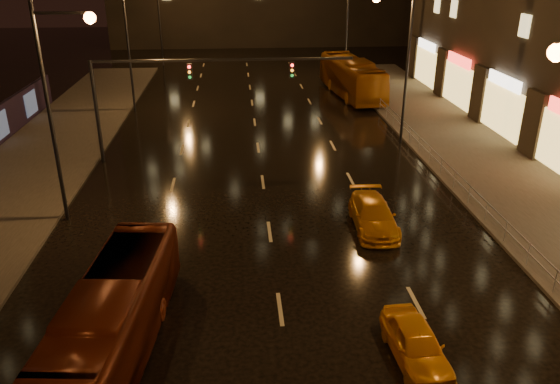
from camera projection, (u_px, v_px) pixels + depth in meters
name	position (u px, v px, depth m)	size (l,w,h in m)	color
ground	(259.00, 158.00, 34.24)	(140.00, 140.00, 0.00)	black
sidewalk_left	(7.00, 196.00, 28.64)	(7.00, 70.00, 0.15)	#38332D
sidewalk_right	(503.00, 180.00, 30.64)	(7.00, 70.00, 0.15)	#38332D
traffic_signal	(172.00, 84.00, 31.98)	(15.31, 0.32, 6.20)	black
railing_right	(430.00, 150.00, 32.81)	(0.05, 56.00, 1.00)	#99999E
bus_red	(113.00, 320.00, 16.86)	(2.23, 9.54, 2.66)	#581B0C
bus_curb	(351.00, 77.00, 48.79)	(2.78, 11.86, 3.30)	#87460D
taxi_near	(416.00, 344.00, 16.93)	(1.45, 3.60, 1.23)	orange
taxi_far	(373.00, 215.00, 25.20)	(1.84, 4.52, 1.31)	orange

